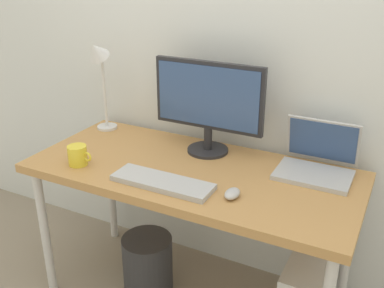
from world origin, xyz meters
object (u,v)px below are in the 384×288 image
at_px(desk, 192,181).
at_px(mouse, 232,194).
at_px(coffee_mug, 78,155).
at_px(keyboard, 162,182).
at_px(desk_lamp, 99,65).
at_px(laptop, 317,160).
at_px(wastebasket, 148,263).
at_px(monitor, 208,102).

relative_size(desk, mouse, 16.59).
distance_m(mouse, coffee_mug, 0.74).
distance_m(desk, keyboard, 0.21).
height_order(desk_lamp, coffee_mug, desk_lamp).
bearing_deg(desk, mouse, -31.26).
bearing_deg(desk_lamp, laptop, 0.81).
distance_m(laptop, keyboard, 0.69).
bearing_deg(coffee_mug, desk, 22.58).
relative_size(desk_lamp, wastebasket, 1.67).
bearing_deg(keyboard, wastebasket, 140.86).
distance_m(coffee_mug, wastebasket, 0.71).
xyz_separation_m(laptop, keyboard, (-0.55, -0.41, -0.05)).
relative_size(monitor, keyboard, 1.24).
distance_m(monitor, laptop, 0.56).
height_order(laptop, wastebasket, laptop).
relative_size(desk, desk_lamp, 2.98).
height_order(laptop, mouse, laptop).
bearing_deg(keyboard, mouse, 6.82).
height_order(desk_lamp, keyboard, desk_lamp).
bearing_deg(laptop, desk, -156.66).
distance_m(keyboard, coffee_mug, 0.44).
bearing_deg(mouse, wastebasket, 165.31).
height_order(desk, mouse, mouse).
height_order(desk, coffee_mug, coffee_mug).
distance_m(laptop, wastebasket, 1.03).
bearing_deg(mouse, laptop, 56.77).
bearing_deg(mouse, desk_lamp, 158.33).
bearing_deg(mouse, monitor, 127.65).
bearing_deg(laptop, wastebasket, -162.12).
xyz_separation_m(desk_lamp, wastebasket, (0.40, -0.23, -0.96)).
xyz_separation_m(desk, laptop, (0.51, 0.22, 0.12)).
relative_size(laptop, mouse, 3.56).
height_order(monitor, desk_lamp, desk_lamp).
relative_size(monitor, laptop, 1.70).
xyz_separation_m(laptop, coffee_mug, (-0.99, -0.42, -0.01)).
xyz_separation_m(laptop, desk_lamp, (-1.15, -0.02, 0.30)).
xyz_separation_m(desk_lamp, coffee_mug, (0.16, -0.40, -0.31)).
height_order(keyboard, mouse, mouse).
height_order(monitor, wastebasket, monitor).
bearing_deg(monitor, keyboard, -93.31).
xyz_separation_m(desk, monitor, (-0.02, 0.20, 0.32)).
height_order(desk, wastebasket, desk).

